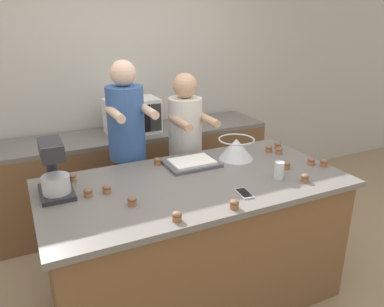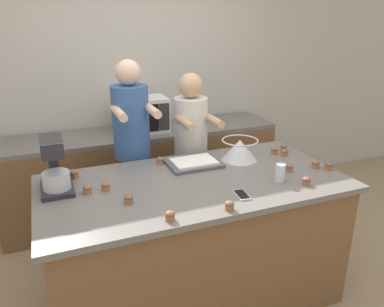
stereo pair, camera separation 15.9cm
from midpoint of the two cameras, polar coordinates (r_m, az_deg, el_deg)
name	(u,v)px [view 2 (the right image)]	position (r m, az deg, el deg)	size (l,w,h in m)	color
ground_plane	(195,294)	(3.08, 1.97, -20.63)	(16.00, 16.00, 0.00)	#937A5B
back_wall	(131,83)	(4.05, -8.11, 10.60)	(10.00, 0.06, 2.70)	#B2ADA3
island_counter	(195,241)	(2.79, 2.09, -13.14)	(2.07, 1.04, 0.96)	brown
back_counter	(144,173)	(3.97, -6.22, -2.93)	(2.80, 0.60, 0.92)	brown
person_left	(133,157)	(3.12, -7.53, -0.62)	(0.31, 0.49, 1.71)	#232328
person_right	(191,157)	(3.29, 1.23, -0.54)	(0.31, 0.48, 1.58)	#232328
stand_mixer	(55,168)	(2.48, -18.51, -2.12)	(0.20, 0.30, 0.36)	#232328
mixing_bowl	(240,149)	(2.93, 8.81, 0.66)	(0.28, 0.28, 0.16)	#BCBCC1
baking_tray	(194,163)	(2.81, 1.92, -1.48)	(0.39, 0.28, 0.04)	#4C4C51
microwave_oven	(141,115)	(3.77, -6.51, 5.87)	(0.52, 0.34, 0.34)	silver
cell_phone	(242,195)	(2.38, 9.51, -6.27)	(0.09, 0.15, 0.01)	silver
drinking_glass	(280,173)	(2.61, 14.97, -2.88)	(0.07, 0.07, 0.12)	silver
cupcake_0	(229,205)	(2.20, 7.82, -7.86)	(0.06, 0.06, 0.06)	#9E6038
cupcake_1	(87,189)	(2.44, -13.90, -5.33)	(0.06, 0.06, 0.06)	#9E6038
cupcake_2	(306,181)	(2.62, 18.70, -4.00)	(0.06, 0.06, 0.06)	#9E6038
cupcake_3	(329,166)	(2.93, 21.57, -1.79)	(0.06, 0.06, 0.06)	#9E6038
cupcake_4	(289,168)	(2.81, 16.18, -2.08)	(0.06, 0.06, 0.06)	#9E6038
cupcake_5	(284,147)	(3.22, 15.19, 0.90)	(0.06, 0.06, 0.06)	#9E6038
cupcake_6	(170,216)	(2.07, -1.16, -9.47)	(0.06, 0.06, 0.06)	#9E6038
cupcake_7	(106,186)	(2.46, -11.23, -4.93)	(0.06, 0.06, 0.06)	#9E6038
cupcake_8	(160,160)	(2.84, -3.31, -1.06)	(0.06, 0.06, 0.06)	#9E6038
cupcake_9	(274,150)	(3.13, 13.83, 0.44)	(0.06, 0.06, 0.06)	#9E6038
cupcake_10	(128,199)	(2.27, -7.68, -6.89)	(0.06, 0.06, 0.06)	#9E6038
cupcake_11	(74,174)	(2.69, -15.91, -3.06)	(0.06, 0.06, 0.06)	#9E6038
cupcake_12	(284,153)	(3.10, 15.32, 0.11)	(0.06, 0.06, 0.06)	#9E6038
cupcake_13	(316,164)	(2.93, 19.81, -1.54)	(0.06, 0.06, 0.06)	#9E6038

